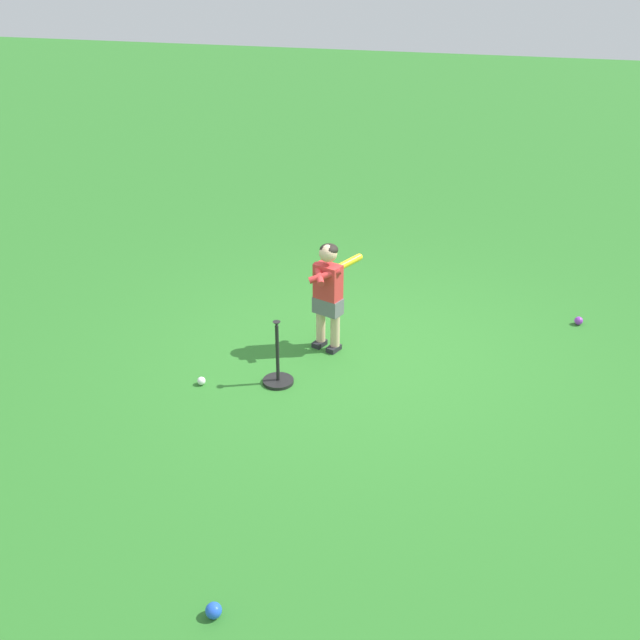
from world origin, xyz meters
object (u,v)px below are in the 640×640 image
at_px(play_ball_behind_batter, 328,264).
at_px(play_ball_by_bucket, 201,381).
at_px(child_batter, 329,287).
at_px(play_ball_near_batter, 214,610).
at_px(play_ball_far_right, 579,321).
at_px(batting_tee, 278,373).

relative_size(play_ball_behind_batter, play_ball_by_bucket, 1.25).
height_order(child_batter, play_ball_by_bucket, child_batter).
distance_m(play_ball_near_batter, play_ball_far_right, 5.04).
height_order(child_batter, batting_tee, child_batter).
bearing_deg(play_ball_by_bucket, play_ball_behind_batter, -98.83).
xyz_separation_m(play_ball_behind_batter, play_ball_by_bucket, (0.45, 2.89, -0.01)).
relative_size(play_ball_near_batter, play_ball_far_right, 1.15).
xyz_separation_m(child_batter, play_ball_near_batter, (-0.15, 3.38, -0.60)).
distance_m(play_ball_far_right, play_ball_by_bucket, 3.92).
height_order(play_ball_near_batter, batting_tee, batting_tee).
xyz_separation_m(play_ball_near_batter, batting_tee, (0.43, -2.63, 0.05)).
bearing_deg(play_ball_far_right, child_batter, 25.38).
height_order(play_ball_behind_batter, play_ball_far_right, play_ball_behind_batter).
xyz_separation_m(play_ball_near_batter, play_ball_far_right, (-2.23, -4.51, -0.01)).
bearing_deg(play_ball_by_bucket, batting_tee, -162.47).
distance_m(child_batter, play_ball_far_right, 2.71).
bearing_deg(play_ball_near_batter, batting_tee, -80.76).
xyz_separation_m(child_batter, play_ball_by_bucket, (0.94, 0.96, -0.61)).
height_order(play_ball_far_right, play_ball_by_bucket, play_ball_far_right).
bearing_deg(batting_tee, play_ball_near_batter, 99.24).
bearing_deg(play_ball_far_right, play_ball_near_batter, 63.66).
relative_size(play_ball_behind_batter, batting_tee, 0.15).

